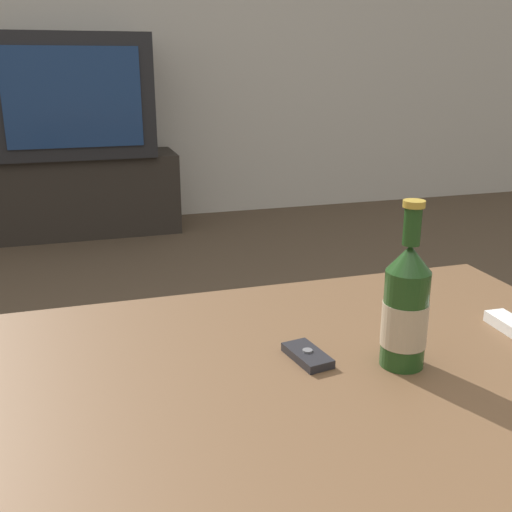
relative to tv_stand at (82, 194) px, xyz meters
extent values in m
cube|color=brown|center=(0.27, -2.75, 0.24)|extent=(1.15, 0.78, 0.04)
cylinder|color=brown|center=(0.78, -2.42, 0.00)|extent=(0.07, 0.07, 0.44)
cube|color=#28231E|center=(0.00, 0.00, 0.00)|extent=(1.07, 0.40, 0.45)
cube|color=black|center=(0.00, 0.00, 0.54)|extent=(0.83, 0.46, 0.64)
cube|color=navy|center=(0.00, -0.24, 0.54)|extent=(0.68, 0.01, 0.50)
cylinder|color=#1E4219|center=(0.44, -2.76, 0.34)|extent=(0.07, 0.07, 0.15)
cylinder|color=tan|center=(0.44, -2.76, 0.33)|extent=(0.07, 0.07, 0.07)
cone|color=#1E4219|center=(0.44, -2.76, 0.43)|extent=(0.07, 0.07, 0.04)
cylinder|color=#1E4219|center=(0.44, -2.76, 0.48)|extent=(0.03, 0.03, 0.06)
cylinder|color=#B79333|center=(0.44, -2.76, 0.52)|extent=(0.03, 0.03, 0.01)
cube|color=#232328|center=(0.30, -2.70, 0.26)|extent=(0.06, 0.10, 0.01)
cylinder|color=slate|center=(0.30, -2.70, 0.27)|extent=(0.02, 0.02, 0.00)
camera|label=1|loc=(-0.02, -3.50, 0.71)|focal=42.00mm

